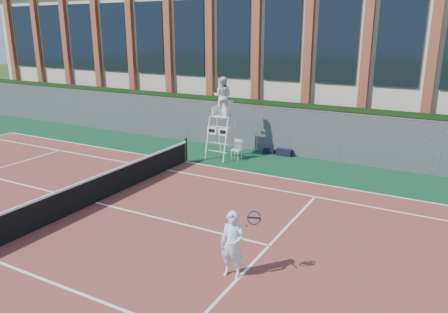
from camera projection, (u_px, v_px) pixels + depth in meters
The scene contains 12 objects.
ground at pixel (96, 203), 14.84m from camera, with size 120.00×120.00×0.00m, color #233814.
apron at pixel (116, 194), 15.68m from camera, with size 36.00×20.00×0.01m, color #0D3D23.
tennis_court at pixel (96, 203), 14.84m from camera, with size 23.77×10.97×0.02m, color brown.
tennis_net at pixel (94, 189), 14.69m from camera, with size 0.10×11.30×1.10m.
fence at pixel (221, 125), 21.95m from camera, with size 40.00×0.06×2.20m, color #595E60, non-canonical shape.
hedge at pixel (232, 120), 22.96m from camera, with size 40.00×1.40×2.20m, color black.
building at pixel (288, 54), 28.80m from camera, with size 45.00×10.60×8.22m.
umpire_chair at pixel (223, 98), 19.53m from camera, with size 1.04×1.60×3.74m.
plastic_chair at pixel (237, 148), 19.81m from camera, with size 0.43×0.43×0.91m.
sports_bag_near at pixel (284, 152), 20.43m from camera, with size 0.73×0.29×0.31m, color black.
sports_bag_far at pixel (269, 151), 20.80m from camera, with size 0.52×0.22×0.21m, color black.
tennis_player at pixel (233, 244), 10.20m from camera, with size 0.94×0.66×1.66m.
Camera 1 is at (10.48, -10.00, 5.68)m, focal length 35.00 mm.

